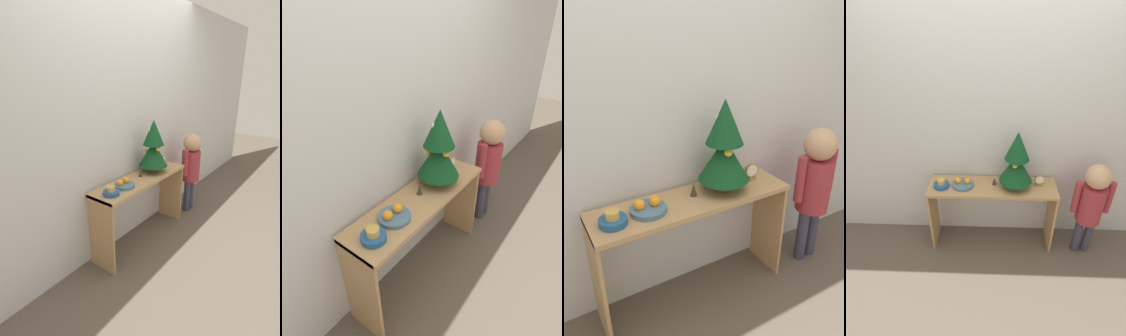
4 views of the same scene
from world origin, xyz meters
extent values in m
plane|color=brown|center=(0.00, 0.00, 0.00)|extent=(12.00, 12.00, 0.00)
cube|color=silver|center=(0.00, 0.38, 1.25)|extent=(7.00, 0.05, 2.50)
cube|color=tan|center=(0.00, 0.17, 0.71)|extent=(1.21, 0.33, 0.03)
cube|color=tan|center=(-0.59, 0.17, 0.36)|extent=(0.02, 0.31, 0.72)
cube|color=tan|center=(0.59, 0.17, 0.36)|extent=(0.02, 0.31, 0.72)
cylinder|color=#4C3828|center=(0.21, 0.17, 0.75)|extent=(0.11, 0.11, 0.05)
cylinder|color=brown|center=(0.21, 0.17, 0.79)|extent=(0.02, 0.02, 0.04)
cone|color=#0F421E|center=(0.21, 0.17, 0.93)|extent=(0.31, 0.31, 0.26)
cone|color=#0F421E|center=(0.21, 0.17, 1.15)|extent=(0.22, 0.22, 0.26)
sphere|color=gold|center=(0.19, 0.10, 0.99)|extent=(0.05, 0.05, 0.05)
sphere|color=red|center=(0.17, 0.17, 1.13)|extent=(0.04, 0.04, 0.04)
sphere|color=silver|center=(0.20, 0.20, 1.17)|extent=(0.05, 0.05, 0.05)
sphere|color=gold|center=(0.23, 0.27, 0.93)|extent=(0.04, 0.04, 0.04)
sphere|color=#2D4CA8|center=(0.24, 0.21, 1.10)|extent=(0.05, 0.05, 0.05)
sphere|color=gold|center=(0.27, 0.19, 1.11)|extent=(0.04, 0.04, 0.04)
cylinder|color=#476B84|center=(-0.28, 0.16, 0.74)|extent=(0.20, 0.20, 0.03)
sphere|color=orange|center=(-0.23, 0.17, 0.77)|extent=(0.06, 0.06, 0.06)
sphere|color=orange|center=(-0.32, 0.17, 0.77)|extent=(0.06, 0.06, 0.06)
cylinder|color=#235189|center=(-0.48, 0.14, 0.74)|extent=(0.15, 0.15, 0.04)
cylinder|color=gold|center=(-0.48, 0.14, 0.78)|extent=(0.07, 0.07, 0.04)
cube|color=olive|center=(0.44, 0.19, 0.73)|extent=(0.05, 0.04, 0.02)
cylinder|color=olive|center=(0.44, 0.19, 0.79)|extent=(0.09, 0.02, 0.09)
cylinder|color=white|center=(0.44, 0.18, 0.79)|extent=(0.08, 0.00, 0.08)
cone|color=#382D23|center=(0.02, 0.19, 0.76)|extent=(0.04, 0.04, 0.07)
cylinder|color=#38384C|center=(0.86, 0.07, 0.21)|extent=(0.08, 0.08, 0.42)
cylinder|color=#38384C|center=(0.97, 0.07, 0.21)|extent=(0.08, 0.08, 0.42)
cylinder|color=#992D38|center=(0.92, 0.07, 0.61)|extent=(0.23, 0.23, 0.38)
sphere|color=tan|center=(0.92, 0.07, 0.91)|extent=(0.22, 0.22, 0.22)
cylinder|color=#992D38|center=(0.77, 0.07, 0.69)|extent=(0.06, 0.06, 0.32)
cylinder|color=#992D38|center=(1.06, 0.07, 0.69)|extent=(0.06, 0.06, 0.32)
camera|label=1|loc=(-1.97, -1.31, 1.73)|focal=28.00mm
camera|label=2|loc=(-1.16, -0.70, 1.79)|focal=28.00mm
camera|label=3|loc=(-0.79, -1.29, 1.68)|focal=35.00mm
camera|label=4|loc=(0.01, -1.83, 2.19)|focal=28.00mm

